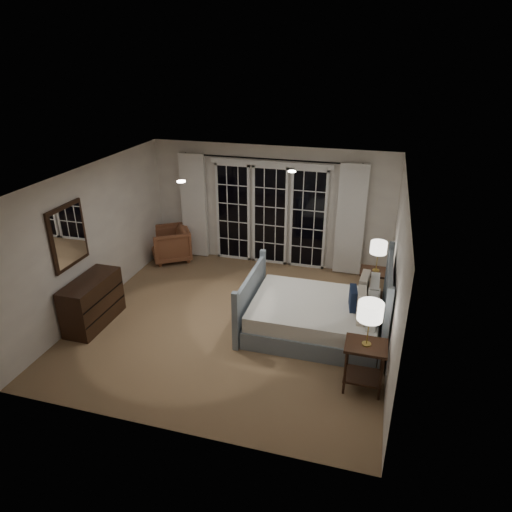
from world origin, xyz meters
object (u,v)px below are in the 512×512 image
(armchair, at_px, (170,244))
(bed, at_px, (319,315))
(lamp_left, at_px, (370,312))
(dresser, at_px, (92,302))
(lamp_right, at_px, (379,248))
(nightstand_left, at_px, (365,360))
(nightstand_right, at_px, (374,283))

(armchair, bearing_deg, bed, 27.76)
(lamp_left, distance_m, dresser, 4.52)
(bed, relative_size, lamp_left, 3.53)
(lamp_right, bearing_deg, dresser, -157.39)
(nightstand_left, height_order, armchair, armchair)
(nightstand_right, height_order, lamp_right, lamp_right)
(lamp_left, xyz_separation_m, dresser, (-4.42, 0.44, -0.80))
(nightstand_left, bearing_deg, dresser, 174.32)
(lamp_left, bearing_deg, bed, 123.56)
(nightstand_left, bearing_deg, nightstand_right, 89.21)
(nightstand_right, distance_m, armchair, 4.40)
(bed, relative_size, nightstand_left, 3.12)
(lamp_right, bearing_deg, bed, -125.72)
(nightstand_right, height_order, lamp_left, lamp_left)
(armchair, bearing_deg, nightstand_left, 20.76)
(bed, distance_m, armchair, 4.02)
(lamp_right, relative_size, dresser, 0.48)
(lamp_right, relative_size, armchair, 0.68)
(nightstand_right, bearing_deg, lamp_left, -90.79)
(lamp_left, height_order, armchair, lamp_left)
(bed, xyz_separation_m, armchair, (-3.52, 1.95, 0.04))
(nightstand_left, height_order, nightstand_right, nightstand_left)
(bed, height_order, lamp_left, lamp_left)
(nightstand_right, xyz_separation_m, dresser, (-4.46, -1.86, -0.05))
(bed, relative_size, armchair, 2.76)
(lamp_right, xyz_separation_m, armchair, (-4.33, 0.83, -0.76))
(nightstand_left, xyz_separation_m, armchair, (-4.29, 3.12, -0.11))
(nightstand_right, bearing_deg, dresser, -157.39)
(lamp_left, distance_m, lamp_right, 2.30)
(lamp_right, bearing_deg, nightstand_left, -90.79)
(bed, height_order, nightstand_left, bed)
(nightstand_left, relative_size, lamp_right, 1.30)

